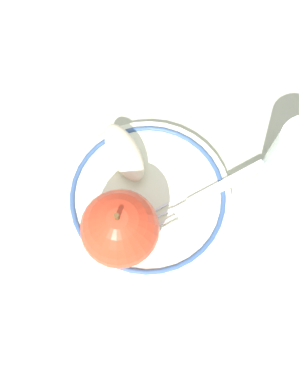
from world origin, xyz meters
The scene contains 6 objects.
ground_plane centered at (0.00, 0.00, 0.00)m, with size 2.00×2.00×0.00m, color #AAAE93.
plate centered at (-0.01, 0.00, 0.01)m, with size 0.20×0.20×0.01m.
apple_red_whole centered at (-0.03, -0.05, 0.06)m, with size 0.08×0.08×0.09m.
apple_slice_front centered at (-0.03, 0.05, 0.03)m, with size 0.08×0.03×0.03m, color beige.
fork centered at (0.05, 0.00, 0.02)m, with size 0.17×0.11×0.00m.
drinking_glass centered at (0.16, 0.03, 0.05)m, with size 0.06×0.06×0.09m, color silver.
Camera 1 is at (-0.00, -0.16, 0.48)m, focal length 40.00 mm.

